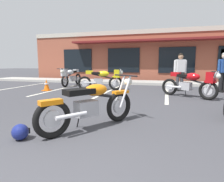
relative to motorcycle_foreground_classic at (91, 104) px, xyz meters
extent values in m
plane|color=#3D3D42|center=(0.11, 1.32, -0.46)|extent=(80.00, 80.00, 0.00)
cube|color=#A8A59E|center=(0.11, 8.56, -0.39)|extent=(22.00, 1.80, 0.14)
cube|color=brown|center=(0.11, 12.83, 1.30)|extent=(17.81, 5.46, 3.52)
cube|color=#B2AD9E|center=(0.11, 10.07, 2.91)|extent=(17.81, 0.06, 0.30)
cube|color=black|center=(-5.23, 10.06, 0.99)|extent=(2.28, 0.06, 1.70)
cube|color=black|center=(-1.67, 10.06, 0.99)|extent=(2.28, 0.06, 1.70)
cube|color=black|center=(1.89, 10.06, 0.99)|extent=(2.28, 0.06, 1.70)
cube|color=maroon|center=(0.11, 9.65, 2.26)|extent=(10.69, 0.90, 0.12)
cube|color=silver|center=(-6.11, 4.96, -0.46)|extent=(0.12, 4.80, 0.01)
cube|color=silver|center=(-3.62, 4.96, -0.46)|extent=(0.12, 4.80, 0.01)
cube|color=silver|center=(-1.13, 4.96, -0.46)|extent=(0.12, 4.80, 0.01)
cube|color=silver|center=(1.35, 4.96, -0.46)|extent=(0.12, 4.80, 0.01)
torus|color=black|center=(-0.42, -0.62, -0.14)|extent=(0.44, 0.59, 0.64)
cylinder|color=#B7B7BC|center=(-0.42, -0.62, -0.14)|extent=(0.21, 0.27, 0.29)
torus|color=black|center=(0.39, 0.58, -0.14)|extent=(0.44, 0.59, 0.64)
cylinder|color=#B7B7BC|center=(0.39, 0.58, -0.14)|extent=(0.21, 0.27, 0.29)
cylinder|color=silver|center=(0.37, 0.71, 0.18)|extent=(0.22, 0.29, 0.66)
cylinder|color=silver|center=(0.52, 0.61, 0.18)|extent=(0.22, 0.29, 0.66)
cylinder|color=black|center=(0.49, 0.73, 0.50)|extent=(0.57, 0.40, 0.03)
sphere|color=silver|center=(0.53, 0.80, 0.36)|extent=(0.24, 0.24, 0.17)
cube|color=orange|center=(0.41, 0.61, 0.16)|extent=(0.32, 0.38, 0.06)
cube|color=#9E9EA3|center=(-0.06, -0.08, -0.06)|extent=(0.42, 0.47, 0.28)
cylinder|color=silver|center=(-0.15, -0.47, -0.10)|extent=(0.37, 0.50, 0.07)
cylinder|color=black|center=(0.05, 0.08, 0.18)|extent=(0.58, 0.81, 0.26)
ellipsoid|color=orange|center=(0.06, 0.10, 0.26)|extent=(0.48, 0.54, 0.22)
cube|color=black|center=(-0.14, -0.20, 0.26)|extent=(0.52, 0.59, 0.10)
cube|color=orange|center=(-0.43, -0.63, 0.14)|extent=(0.33, 0.39, 0.08)
cylinder|color=black|center=(-0.25, -0.04, -0.32)|extent=(0.13, 0.10, 0.29)
torus|color=black|center=(1.44, 4.45, -0.14)|extent=(0.60, 0.41, 0.64)
cylinder|color=#B7B7BC|center=(1.44, 4.45, -0.14)|extent=(0.28, 0.20, 0.29)
torus|color=black|center=(2.68, 3.71, -0.14)|extent=(0.60, 0.41, 0.64)
cylinder|color=#B7B7BC|center=(2.68, 3.71, -0.14)|extent=(0.28, 0.20, 0.29)
cylinder|color=silver|center=(2.81, 3.74, 0.18)|extent=(0.30, 0.20, 0.66)
cylinder|color=silver|center=(2.72, 3.58, 0.18)|extent=(0.30, 0.20, 0.66)
cylinder|color=black|center=(2.83, 3.62, 0.50)|extent=(0.37, 0.58, 0.03)
sphere|color=silver|center=(2.90, 3.58, 0.36)|extent=(0.23, 0.23, 0.17)
cube|color=#B70F14|center=(2.71, 3.69, 0.16)|extent=(0.38, 0.31, 0.06)
cube|color=#9E9EA3|center=(1.99, 4.12, -0.06)|extent=(0.47, 0.41, 0.28)
cylinder|color=silver|center=(1.60, 4.19, -0.10)|extent=(0.51, 0.34, 0.07)
cylinder|color=black|center=(2.16, 4.02, 0.18)|extent=(0.84, 0.54, 0.26)
ellipsoid|color=#B70F14|center=(2.20, 4.00, 0.30)|extent=(0.60, 0.52, 0.26)
cube|color=#B70F14|center=(2.72, 3.69, 0.30)|extent=(0.35, 0.36, 0.36)
cube|color=black|center=(1.90, 4.18, 0.32)|extent=(0.47, 0.41, 0.10)
cube|color=#B70F14|center=(1.65, 4.33, 0.36)|extent=(0.38, 0.34, 0.16)
cylinder|color=black|center=(2.02, 4.31, -0.32)|extent=(0.09, 0.13, 0.29)
torus|color=black|center=(-2.34, 4.87, -0.14)|extent=(0.64, 0.26, 0.64)
cylinder|color=#B7B7BC|center=(-2.34, 4.87, -0.14)|extent=(0.29, 0.13, 0.29)
torus|color=black|center=(-0.95, 5.24, -0.14)|extent=(0.64, 0.26, 0.64)
cylinder|color=#B7B7BC|center=(-0.95, 5.24, -0.14)|extent=(0.29, 0.13, 0.29)
cylinder|color=silver|center=(-0.87, 5.35, 0.18)|extent=(0.33, 0.13, 0.66)
cylinder|color=silver|center=(-0.83, 5.18, 0.18)|extent=(0.33, 0.13, 0.66)
cylinder|color=black|center=(-0.77, 5.29, 0.50)|extent=(0.20, 0.65, 0.03)
sphere|color=silver|center=(-0.70, 5.31, 0.36)|extent=(0.21, 0.21, 0.17)
cube|color=yellow|center=(-0.91, 5.25, 0.16)|extent=(0.38, 0.23, 0.06)
cube|color=#9E9EA3|center=(-1.72, 5.03, -0.06)|extent=(0.45, 0.33, 0.28)
cylinder|color=silver|center=(-2.04, 4.80, -0.10)|extent=(0.55, 0.21, 0.07)
cylinder|color=black|center=(-1.53, 5.09, 0.18)|extent=(0.93, 0.30, 0.26)
ellipsoid|color=yellow|center=(-1.49, 5.10, 0.30)|extent=(0.58, 0.42, 0.26)
cube|color=yellow|center=(-0.90, 5.25, 0.30)|extent=(0.30, 0.33, 0.36)
cube|color=black|center=(-1.82, 5.01, 0.32)|extent=(0.45, 0.33, 0.10)
cube|color=yellow|center=(-2.11, 4.93, 0.36)|extent=(0.36, 0.28, 0.16)
cylinder|color=black|center=(-1.83, 5.19, -0.32)|extent=(0.06, 0.14, 0.29)
torus|color=black|center=(-3.70, 6.96, -0.14)|extent=(0.11, 0.64, 0.64)
cylinder|color=#B7B7BC|center=(-3.70, 6.96, -0.14)|extent=(0.07, 0.29, 0.29)
torus|color=black|center=(-3.73, 5.52, -0.14)|extent=(0.11, 0.64, 0.64)
cylinder|color=#B7B7BC|center=(-3.73, 5.52, -0.14)|extent=(0.07, 0.29, 0.29)
cylinder|color=silver|center=(-3.64, 5.42, 0.18)|extent=(0.05, 0.33, 0.66)
cylinder|color=silver|center=(-3.82, 5.42, 0.18)|extent=(0.05, 0.33, 0.66)
cylinder|color=black|center=(-3.73, 5.34, 0.50)|extent=(0.66, 0.04, 0.03)
sphere|color=silver|center=(-3.74, 5.26, 0.36)|extent=(0.17, 0.17, 0.17)
cube|color=silver|center=(-3.73, 5.48, 0.16)|extent=(0.15, 0.36, 0.06)
cube|color=#9E9EA3|center=(-3.72, 6.32, -0.06)|extent=(0.25, 0.40, 0.28)
cylinder|color=silver|center=(-3.85, 6.69, -0.10)|extent=(0.08, 0.55, 0.07)
cylinder|color=black|center=(-3.72, 6.12, 0.18)|extent=(0.08, 0.94, 0.26)
ellipsoid|color=silver|center=(-3.72, 6.08, 0.30)|extent=(0.31, 0.53, 0.26)
cube|color=silver|center=(-3.73, 5.47, 0.30)|extent=(0.28, 0.25, 0.36)
cube|color=black|center=(-3.71, 6.42, 0.32)|extent=(0.25, 0.40, 0.10)
cube|color=silver|center=(-3.71, 6.72, 0.36)|extent=(0.21, 0.32, 0.16)
cylinder|color=black|center=(-3.53, 6.38, -0.32)|extent=(0.14, 0.03, 0.29)
cube|color=black|center=(1.99, 5.84, -0.42)|extent=(0.19, 0.26, 0.08)
cube|color=black|center=(1.81, 5.75, -0.42)|extent=(0.19, 0.26, 0.08)
cylinder|color=#38383D|center=(1.98, 5.87, 0.00)|extent=(0.20, 0.20, 0.80)
cylinder|color=#38383D|center=(1.80, 5.79, 0.00)|extent=(0.20, 0.20, 0.80)
cube|color=silver|center=(1.89, 5.83, 0.66)|extent=(0.44, 0.36, 0.56)
cylinder|color=silver|center=(2.11, 5.93, 0.62)|extent=(0.13, 0.13, 0.58)
cylinder|color=silver|center=(1.66, 5.73, 0.62)|extent=(0.13, 0.13, 0.58)
sphere|color=#A07556|center=(1.89, 5.83, 1.06)|extent=(0.29, 0.29, 0.22)
sphere|color=black|center=(1.88, 5.84, 1.11)|extent=(0.28, 0.28, 0.21)
cube|color=black|center=(3.73, 5.89, -0.42)|extent=(0.21, 0.26, 0.08)
cube|color=black|center=(3.56, 5.79, -0.42)|extent=(0.21, 0.26, 0.08)
cylinder|color=black|center=(3.71, 5.93, 0.00)|extent=(0.21, 0.21, 0.80)
cylinder|color=black|center=(3.54, 5.82, 0.00)|extent=(0.21, 0.21, 0.80)
cube|color=#23478C|center=(3.62, 5.87, 0.66)|extent=(0.44, 0.39, 0.56)
cylinder|color=#23478C|center=(3.41, 5.74, 0.62)|extent=(0.14, 0.14, 0.58)
sphere|color=gray|center=(3.62, 5.88, 1.11)|extent=(0.29, 0.29, 0.21)
sphere|color=navy|center=(-0.88, -0.82, -0.33)|extent=(0.26, 0.26, 0.26)
cube|color=black|center=(-0.88, -0.72, -0.34)|extent=(0.18, 0.03, 0.09)
cube|color=orange|center=(-3.89, 4.17, -0.45)|extent=(0.34, 0.34, 0.03)
cone|color=orange|center=(-3.89, 4.17, -0.18)|extent=(0.26, 0.26, 0.50)
cylinder|color=white|center=(-3.89, 4.17, -0.14)|extent=(0.19, 0.19, 0.06)
camera|label=1|loc=(1.33, -3.19, 0.74)|focal=30.38mm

